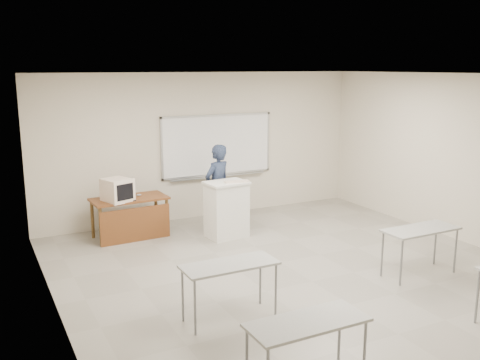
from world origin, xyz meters
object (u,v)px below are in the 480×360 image
keyboard (237,182)px  laptop (125,197)px  mouse (139,195)px  presenter (217,187)px  podium (226,209)px  instructor_desk (131,211)px  whiteboard (217,146)px  crt_monitor (117,190)px

keyboard → laptop: bearing=167.3°
laptop → mouse: size_ratio=3.10×
presenter → laptop: bearing=-27.6°
podium → laptop: 1.85m
instructor_desk → presenter: bearing=-9.2°
laptop → mouse: laptop is taller
keyboard → podium: bearing=151.9°
mouse → presenter: size_ratio=0.06×
whiteboard → crt_monitor: (-2.35, -0.79, -0.53)m
instructor_desk → presenter: size_ratio=0.82×
crt_monitor → keyboard: (2.00, -0.80, 0.11)m
keyboard → mouse: bearing=158.5°
mouse → keyboard: 1.85m
crt_monitor → laptop: crt_monitor is taller
keyboard → presenter: presenter is taller
podium → mouse: bearing=143.5°
laptop → keyboard: keyboard is taller
crt_monitor → laptop: size_ratio=1.65×
instructor_desk → podium: size_ratio=1.30×
laptop → crt_monitor: bearing=-179.4°
crt_monitor → mouse: 0.52m
whiteboard → podium: size_ratio=2.37×
mouse → presenter: bearing=-11.6°
crt_monitor → presenter: presenter is taller
crt_monitor → mouse: (0.45, 0.17, -0.18)m
instructor_desk → mouse: mouse is taller
crt_monitor → keyboard: bearing=-41.5°
crt_monitor → laptop: 0.21m
instructor_desk → podium: (1.60, -0.69, -0.01)m
mouse → podium: bearing=-29.4°
instructor_desk → mouse: bearing=36.1°
presenter → keyboard: bearing=77.0°
podium → laptop: podium is taller
crt_monitor → keyboard: crt_monitor is taller
podium → keyboard: bearing=-43.9°
mouse → whiteboard: bearing=19.9°
whiteboard → podium: 1.82m
whiteboard → keyboard: whiteboard is taller
whiteboard → laptop: (-2.20, -0.80, -0.68)m
instructor_desk → crt_monitor: bearing=-179.5°
laptop → podium: bearing=-20.0°
whiteboard → crt_monitor: bearing=-161.4°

